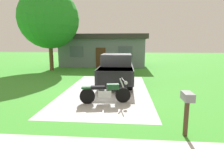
{
  "coord_description": "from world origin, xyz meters",
  "views": [
    {
      "loc": [
        1.07,
        -9.72,
        2.59
      ],
      "look_at": [
        0.29,
        -0.04,
        0.9
      ],
      "focal_mm": 29.31,
      "sensor_mm": 36.0,
      "label": 1
    }
  ],
  "objects_px": {
    "pickup_truck": "(117,68)",
    "neighbor_house": "(104,50)",
    "shade_tree": "(49,19)",
    "motorcycle": "(106,92)",
    "mailbox": "(187,103)"
  },
  "relations": [
    {
      "from": "motorcycle",
      "to": "neighbor_house",
      "type": "xyz_separation_m",
      "value": [
        -1.77,
        13.56,
        1.32
      ]
    },
    {
      "from": "motorcycle",
      "to": "shade_tree",
      "type": "height_order",
      "value": "shade_tree"
    },
    {
      "from": "mailbox",
      "to": "motorcycle",
      "type": "bearing_deg",
      "value": 133.79
    },
    {
      "from": "pickup_truck",
      "to": "neighbor_house",
      "type": "height_order",
      "value": "neighbor_house"
    },
    {
      "from": "motorcycle",
      "to": "neighbor_house",
      "type": "height_order",
      "value": "neighbor_house"
    },
    {
      "from": "neighbor_house",
      "to": "mailbox",
      "type": "bearing_deg",
      "value": -75.07
    },
    {
      "from": "shade_tree",
      "to": "neighbor_house",
      "type": "height_order",
      "value": "shade_tree"
    },
    {
      "from": "motorcycle",
      "to": "mailbox",
      "type": "distance_m",
      "value": 3.72
    },
    {
      "from": "motorcycle",
      "to": "shade_tree",
      "type": "xyz_separation_m",
      "value": [
        -6.21,
        9.14,
        4.28
      ]
    },
    {
      "from": "pickup_truck",
      "to": "shade_tree",
      "type": "height_order",
      "value": "shade_tree"
    },
    {
      "from": "shade_tree",
      "to": "motorcycle",
      "type": "bearing_deg",
      "value": -55.79
    },
    {
      "from": "pickup_truck",
      "to": "neighbor_house",
      "type": "distance_m",
      "value": 9.59
    },
    {
      "from": "motorcycle",
      "to": "shade_tree",
      "type": "bearing_deg",
      "value": 124.21
    },
    {
      "from": "motorcycle",
      "to": "pickup_truck",
      "type": "xyz_separation_m",
      "value": [
        0.25,
        4.23,
        0.48
      ]
    },
    {
      "from": "motorcycle",
      "to": "pickup_truck",
      "type": "relative_size",
      "value": 0.39
    }
  ]
}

